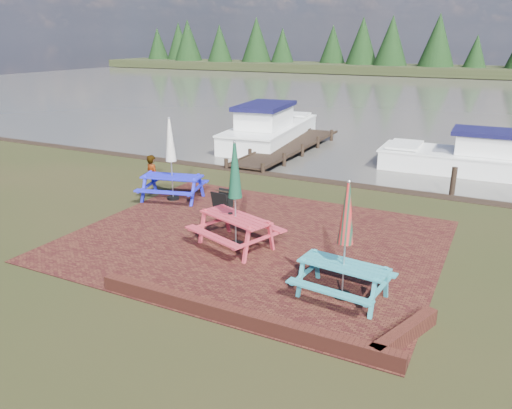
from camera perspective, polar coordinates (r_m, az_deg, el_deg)
The scene contains 13 objects.
ground at distance 11.88m, azimuth -2.49°, elevation -5.79°, with size 120.00×120.00×0.00m, color black.
paving at distance 12.68m, azimuth -0.27°, elevation -4.09°, with size 9.00×7.50×0.02m, color #361111.
brick_wall at distance 9.04m, azimuth 1.97°, elevation -13.12°, with size 6.21×1.79×0.30m.
water at distance 46.97m, azimuth 20.71°, elevation 11.43°, with size 120.00×60.00×0.02m, color #47443D.
far_treeline at distance 75.61m, azimuth 23.88°, elevation 15.85°, with size 120.00×10.00×8.10m.
picnic_table_teal at distance 9.82m, azimuth 10.04°, elevation -6.15°, with size 1.87×1.70×2.39m.
picnic_table_red at distance 11.99m, azimuth -2.37°, elevation -0.83°, with size 2.33×2.21×2.62m.
picnic_table_blue at distance 15.78m, azimuth -9.60°, elevation 3.66°, with size 2.21×2.06×2.59m.
chalkboard at distance 14.07m, azimuth -3.82°, elevation 0.01°, with size 0.52×0.51×0.83m.
jetty at distance 23.00m, azimuth 3.73°, elevation 6.54°, with size 1.76×9.08×1.00m.
boat_jetty at distance 25.18m, azimuth 1.58°, elevation 8.46°, with size 3.49×8.07×2.27m.
boat_near at distance 21.40m, azimuth 23.86°, elevation 4.76°, with size 7.02×2.56×1.89m.
person at distance 18.44m, azimuth -11.88°, elevation 5.51°, with size 0.62×0.41×1.71m, color gray.
Camera 1 is at (5.36, -9.40, 4.90)m, focal length 35.00 mm.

